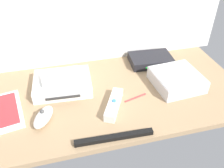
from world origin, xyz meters
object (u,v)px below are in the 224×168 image
Objects in this scene: mini_computer at (177,79)px; network_router at (151,60)px; remote_classic_pad at (61,76)px; game_case at (0,113)px; stylus_pen at (135,97)px; game_console at (63,84)px; sensor_bar at (114,137)px; remote_nunchuk at (43,117)px; remote_wand at (114,104)px.

network_router is (-3.59, 17.51, -0.94)cm from mini_computer.
mini_computer is at bearing -17.27° from remote_classic_pad.
stylus_pen is (46.45, -3.13, -0.41)cm from game_case.
remote_classic_pad is at bearing 153.43° from stylus_pen.
remote_classic_pad is (-0.19, 0.32, 3.21)cm from game_console.
remote_nunchuk is at bearing 150.41° from sensor_bar.
mini_computer reaches higher than remote_nunchuk.
remote_wand is at bearing -160.67° from stylus_pen.
remote_classic_pad reaches higher than network_router.
game_case is 23.85cm from remote_classic_pad.
remote_classic_pad is at bearing 95.19° from remote_nunchuk.
game_console is 1.05× the size of game_case.
remote_wand is 1.65× the size of stylus_pen.
remote_classic_pad reaches higher than sensor_bar.
network_router is at bearing 73.44° from remote_wand.
game_case is 39.40cm from sensor_bar.
remote_classic_pad is (-16.14, 15.64, 3.90)cm from remote_wand.
remote_classic_pad is at bearing -163.96° from network_router.
sensor_bar is (12.58, -28.63, -1.50)cm from game_console.
remote_classic_pad is at bearing 162.93° from remote_wand.
remote_wand is at bearing -19.33° from game_case.
network_router is at bearing 6.57° from game_case.
game_case reaches higher than stylus_pen.
game_console is at bearing -163.45° from network_router.
mini_computer is 1.67× the size of remote_nunchuk.
network_router reaches higher than sensor_bar.
remote_wand is 1.36× the size of remote_nunchuk.
game_case is 2.34× the size of stylus_pen.
game_console is at bearing 153.86° from stylus_pen.
network_router reaches higher than game_case.
remote_nunchuk is at bearing -148.08° from network_router.
game_case is 46.56cm from stylus_pen.
mini_computer is 0.97× the size of network_router.
remote_classic_pad is (7.35, 16.35, 3.37)cm from remote_nunchuk.
game_console is 22.13cm from remote_wand.
remote_wand is 9.49cm from stylus_pen.
network_router is 33.32cm from remote_wand.
remote_classic_pad is 0.63× the size of sensor_bar.
remote_classic_pad reaches higher than game_case.
remote_wand is at bearing -165.99° from mini_computer.
sensor_bar is (34.19, -19.57, -0.06)cm from game_case.
sensor_bar is 2.67× the size of stylus_pen.
mini_computer reaches higher than remote_wand.
stylus_pen is (32.38, 3.84, -1.69)cm from remote_nunchuk.
mini_computer reaches higher than game_case.
game_console is 1.46× the size of remote_classic_pad.
remote_nunchuk is (-7.53, -16.03, -0.16)cm from game_console.
mini_computer is 0.86× the size of game_case.
remote_classic_pad is 32.00cm from sensor_bar.
game_console reaches higher than network_router.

